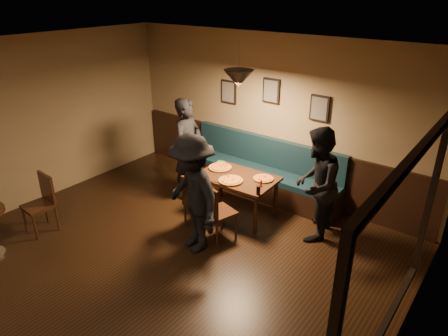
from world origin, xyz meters
name	(u,v)px	position (x,y,z in m)	size (l,w,h in m)	color
floor	(122,288)	(0.00, 0.00, 0.00)	(7.00, 7.00, 0.00)	black
ceiling	(92,62)	(0.00, 0.00, 2.80)	(7.00, 7.00, 0.00)	silver
wall_back	(271,116)	(0.00, 3.50, 1.40)	(6.00, 6.00, 0.00)	#8C704F
wall_right	(376,306)	(3.00, 0.00, 1.40)	(7.00, 7.00, 0.00)	#8C704F
wainscot	(268,164)	(0.00, 3.47, 0.50)	(5.88, 0.06, 1.00)	black
booth_bench	(260,168)	(0.00, 3.20, 0.50)	(3.00, 0.60, 1.00)	#0F232D
window_frame	(394,258)	(2.96, 0.50, 1.50)	(0.06, 2.56, 1.86)	black
window_glass	(390,257)	(2.93, 0.50, 1.50)	(2.40, 2.40, 0.00)	black
picture_left	(229,92)	(-0.90, 3.47, 1.70)	(0.32, 0.04, 0.42)	black
picture_center	(271,91)	(0.00, 3.47, 1.85)	(0.32, 0.04, 0.42)	black
picture_right	(320,108)	(0.90, 3.47, 1.70)	(0.32, 0.04, 0.42)	black
pendant_lamp	(239,79)	(0.08, 2.39, 2.25)	(0.44, 0.44, 0.25)	black
dining_table	(237,195)	(0.08, 2.39, 0.34)	(1.25, 0.81, 0.67)	black
chair_near_left	(200,201)	(-0.15, 1.72, 0.44)	(0.39, 0.39, 0.88)	black
chair_near_right	(220,211)	(0.30, 1.65, 0.46)	(0.40, 0.40, 0.91)	black
diner_left	(188,149)	(-0.95, 2.38, 0.90)	(0.66, 0.43, 1.80)	black
diner_right	(316,185)	(1.37, 2.54, 0.86)	(0.84, 0.65, 1.72)	black
diner_front	(193,194)	(0.16, 1.22, 0.87)	(1.12, 0.64, 1.73)	black
pizza_a	(220,167)	(-0.33, 2.47, 0.69)	(0.39, 0.39, 0.04)	#C06E24
pizza_b	(231,180)	(0.11, 2.17, 0.69)	(0.38, 0.38, 0.04)	orange
pizza_c	(263,178)	(0.47, 2.55, 0.69)	(0.32, 0.32, 0.04)	orange
soda_glass	(258,190)	(0.68, 2.09, 0.74)	(0.06, 0.06, 0.13)	black
tabasco_bottle	(261,183)	(0.58, 2.32, 0.74)	(0.03, 0.03, 0.13)	#A20805
napkin_a	(221,162)	(-0.48, 2.68, 0.68)	(0.13, 0.13, 0.01)	#217F3C
napkin_b	(200,175)	(-0.43, 2.06, 0.68)	(0.16, 0.16, 0.01)	#1C6A29
cutlery_set	(220,184)	(0.02, 2.02, 0.67)	(0.02, 0.21, 0.00)	#BABBBE
cafe_chair_far	(38,205)	(-2.00, 0.12, 0.46)	(0.40, 0.40, 0.91)	black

